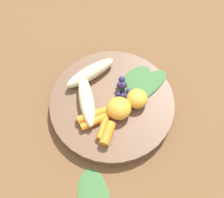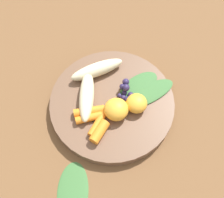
# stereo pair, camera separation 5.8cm
# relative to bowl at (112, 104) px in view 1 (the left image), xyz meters

# --- Properties ---
(ground_plane) EXTENTS (2.40, 2.40, 0.00)m
(ground_plane) POSITION_rel_bowl_xyz_m (0.00, 0.00, -0.01)
(ground_plane) COLOR brown
(bowl) EXTENTS (0.26, 0.26, 0.02)m
(bowl) POSITION_rel_bowl_xyz_m (0.00, 0.00, 0.00)
(bowl) COLOR brown
(bowl) RESTS_ON ground_plane
(banana_peeled_left) EXTENTS (0.06, 0.12, 0.03)m
(banana_peeled_left) POSITION_rel_bowl_xyz_m (0.05, 0.01, 0.03)
(banana_peeled_left) COLOR beige
(banana_peeled_left) RESTS_ON bowl
(banana_peeled_right) EXTENTS (0.11, 0.09, 0.03)m
(banana_peeled_right) POSITION_rel_bowl_xyz_m (0.05, -0.06, 0.03)
(banana_peeled_right) COLOR beige
(banana_peeled_right) RESTS_ON bowl
(orange_segment_near) EXTENTS (0.04, 0.04, 0.03)m
(orange_segment_near) POSITION_rel_bowl_xyz_m (-0.05, -0.00, 0.03)
(orange_segment_near) COLOR #F4A833
(orange_segment_near) RESTS_ON bowl
(orange_segment_far) EXTENTS (0.05, 0.05, 0.04)m
(orange_segment_far) POSITION_rel_bowl_xyz_m (-0.01, 0.02, 0.03)
(orange_segment_far) COLOR #F4A833
(orange_segment_far) RESTS_ON bowl
(carrot_front) EXTENTS (0.06, 0.04, 0.02)m
(carrot_front) POSITION_rel_bowl_xyz_m (0.04, 0.04, 0.02)
(carrot_front) COLOR orange
(carrot_front) RESTS_ON bowl
(carrot_mid_left) EXTENTS (0.05, 0.04, 0.02)m
(carrot_mid_left) POSITION_rel_bowl_xyz_m (0.03, 0.05, 0.02)
(carrot_mid_left) COLOR orange
(carrot_mid_left) RESTS_ON bowl
(carrot_mid_right) EXTENTS (0.03, 0.07, 0.01)m
(carrot_mid_right) POSITION_rel_bowl_xyz_m (0.01, 0.05, 0.02)
(carrot_mid_right) COLOR orange
(carrot_mid_right) RESTS_ON bowl
(carrot_rear) EXTENTS (0.03, 0.05, 0.02)m
(carrot_rear) POSITION_rel_bowl_xyz_m (0.01, 0.07, 0.02)
(carrot_rear) COLOR orange
(carrot_rear) RESTS_ON bowl
(blueberry_pile) EXTENTS (0.03, 0.05, 0.03)m
(blueberry_pile) POSITION_rel_bowl_xyz_m (-0.02, -0.02, 0.02)
(blueberry_pile) COLOR #2D234C
(blueberry_pile) RESTS_ON bowl
(kale_leaf_left) EXTENTS (0.12, 0.12, 0.00)m
(kale_leaf_left) POSITION_rel_bowl_xyz_m (-0.06, -0.03, 0.01)
(kale_leaf_left) COLOR #3D7038
(kale_leaf_left) RESTS_ON bowl
(kale_leaf_right) EXTENTS (0.09, 0.10, 0.00)m
(kale_leaf_right) POSITION_rel_bowl_xyz_m (-0.04, -0.05, 0.01)
(kale_leaf_right) COLOR #3D7038
(kale_leaf_right) RESTS_ON bowl
(kale_leaf_stray) EXTENTS (0.08, 0.12, 0.01)m
(kale_leaf_stray) POSITION_rel_bowl_xyz_m (0.02, 0.19, -0.01)
(kale_leaf_stray) COLOR #3D7038
(kale_leaf_stray) RESTS_ON ground_plane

